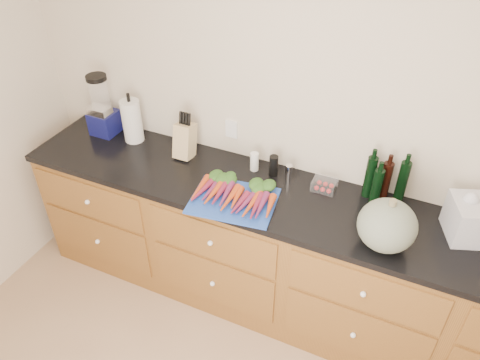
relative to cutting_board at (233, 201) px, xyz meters
The scene contains 15 objects.
wall_back 0.71m from the cutting_board, 52.40° to the left, with size 4.10×0.05×2.60m, color beige.
cabinets 0.64m from the cutting_board, 22.66° to the left, with size 3.60×0.64×0.90m.
countertop 0.41m from the cutting_board, 23.19° to the left, with size 3.64×0.62×0.04m, color black.
cutting_board is the anchor object (origin of this frame).
carrots 0.05m from the cutting_board, 90.00° to the left, with size 0.49×0.33×0.06m.
squash 0.86m from the cutting_board, ahead, with size 0.30×0.30×0.27m, color #596555.
blender_appliance 1.20m from the cutting_board, 164.44° to the left, with size 0.17×0.17×0.43m.
paper_towel 0.97m from the cutting_board, 160.48° to the left, with size 0.13×0.13×0.30m, color silver.
knife_block 0.58m from the cutting_board, 148.34° to the left, with size 0.11×0.11×0.23m, color tan.
grinder_salt 0.34m from the cutting_board, 92.57° to the left, with size 0.05×0.05×0.12m, color white.
grinder_pepper 0.36m from the cutting_board, 71.73° to the left, with size 0.05×0.05×0.14m, color black.
canister_chrome 0.40m from the cutting_board, 58.05° to the left, with size 0.04×0.04×0.10m, color silver.
tomato_box 0.55m from the cutting_board, 36.82° to the left, with size 0.14×0.11×0.07m, color white.
bottles 0.86m from the cutting_board, 25.87° to the left, with size 0.23×0.12×0.28m.
grocery_bag 1.30m from the cutting_board, 12.44° to the left, with size 0.29×0.23×0.21m, color silver, non-canonical shape.
Camera 1 is at (0.52, -0.72, 2.67)m, focal length 35.00 mm.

